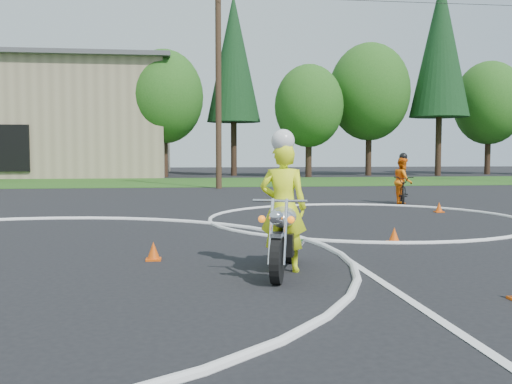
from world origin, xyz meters
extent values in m
cube|color=#1E4714|center=(0.00, 27.00, 0.01)|extent=(120.00, 10.00, 0.02)
torus|color=silver|center=(8.00, 8.00, 0.01)|extent=(8.10, 8.10, 0.10)
cube|color=silver|center=(6.00, -2.00, 0.01)|extent=(0.12, 10.00, 0.01)
cylinder|color=black|center=(4.60, 1.10, 0.32)|extent=(0.31, 0.64, 0.64)
cylinder|color=black|center=(5.03, 2.51, 0.32)|extent=(0.31, 0.64, 0.64)
cube|color=black|center=(4.83, 1.86, 0.42)|extent=(0.46, 0.64, 0.32)
ellipsoid|color=silver|center=(4.77, 1.65, 0.83)|extent=(0.56, 0.76, 0.30)
cube|color=black|center=(4.92, 2.16, 0.78)|extent=(0.45, 0.69, 0.11)
cylinder|color=white|center=(4.53, 1.21, 0.69)|extent=(0.16, 0.38, 0.85)
cylinder|color=silver|center=(4.71, 1.15, 0.69)|extent=(0.16, 0.38, 0.85)
cube|color=silver|center=(4.59, 1.08, 0.66)|extent=(0.21, 0.27, 0.05)
cylinder|color=silver|center=(4.67, 1.35, 1.08)|extent=(0.72, 0.25, 0.04)
sphere|color=silver|center=(4.57, 1.00, 0.90)|extent=(0.19, 0.19, 0.19)
sphere|color=orange|center=(4.39, 1.07, 0.87)|extent=(0.10, 0.10, 0.10)
sphere|color=orange|center=(4.75, 0.96, 0.87)|extent=(0.10, 0.10, 0.10)
cylinder|color=white|center=(5.12, 2.21, 0.32)|extent=(0.33, 0.83, 0.08)
imported|color=#EBFF1A|center=(4.81, 1.91, 0.94)|extent=(0.79, 0.63, 1.87)
sphere|color=silver|center=(4.80, 1.86, 1.90)|extent=(0.34, 0.34, 0.34)
imported|color=black|center=(10.67, 12.13, 0.47)|extent=(1.15, 1.89, 0.94)
imported|color=orange|center=(10.67, 12.13, 0.78)|extent=(0.80, 0.91, 1.56)
sphere|color=black|center=(10.67, 12.13, 1.59)|extent=(0.27, 0.27, 0.27)
cone|color=#D64B0B|center=(2.88, 2.98, 0.15)|extent=(0.22, 0.22, 0.30)
cube|color=#D64B0B|center=(2.88, 2.98, 0.01)|extent=(0.24, 0.24, 0.03)
cone|color=#D64B0B|center=(7.38, 4.21, 0.15)|extent=(0.22, 0.22, 0.30)
cube|color=#D64B0B|center=(7.38, 4.21, 0.01)|extent=(0.24, 0.24, 0.03)
cone|color=#D64B0B|center=(10.69, 9.39, 0.15)|extent=(0.22, 0.22, 0.30)
cube|color=#D64B0B|center=(10.69, 9.39, 0.01)|extent=(0.24, 0.24, 0.03)
cube|color=black|center=(-8.00, 31.90, 2.00)|extent=(3.00, 0.16, 3.00)
cylinder|color=#382619|center=(2.00, 34.00, 1.62)|extent=(0.44, 0.44, 3.24)
ellipsoid|color=#1E5116|center=(2.00, 34.00, 5.58)|extent=(5.40, 5.40, 6.48)
cylinder|color=#382619|center=(7.00, 36.00, 1.98)|extent=(0.44, 0.44, 3.96)
cone|color=black|center=(7.00, 36.00, 8.63)|extent=(3.96, 3.96, 9.35)
cylinder|color=#382619|center=(12.00, 33.00, 1.44)|extent=(0.44, 0.44, 2.88)
ellipsoid|color=#1E5116|center=(12.00, 33.00, 4.96)|extent=(4.80, 4.80, 5.76)
cylinder|color=#382619|center=(17.00, 35.00, 1.80)|extent=(0.44, 0.44, 3.60)
ellipsoid|color=#1E5116|center=(17.00, 35.00, 6.20)|extent=(6.00, 6.00, 7.20)
cylinder|color=#382619|center=(22.00, 34.00, 2.16)|extent=(0.44, 0.44, 4.32)
cone|color=black|center=(22.00, 34.00, 9.42)|extent=(4.32, 4.32, 10.20)
cylinder|color=#382619|center=(27.00, 36.00, 1.62)|extent=(0.44, 0.44, 3.24)
ellipsoid|color=#1E5116|center=(27.00, 36.00, 5.58)|extent=(5.40, 5.40, 6.48)
cylinder|color=#382619|center=(-2.00, 35.00, 1.44)|extent=(0.44, 0.44, 2.88)
ellipsoid|color=#1E5116|center=(-2.00, 35.00, 4.96)|extent=(4.80, 4.80, 5.76)
cylinder|color=#473321|center=(5.00, 21.00, 5.00)|extent=(0.28, 0.28, 10.00)
cylinder|color=black|center=(15.00, 21.55, 9.20)|extent=(20.00, 0.02, 0.02)
camera|label=1|loc=(3.40, -6.23, 1.74)|focal=40.00mm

